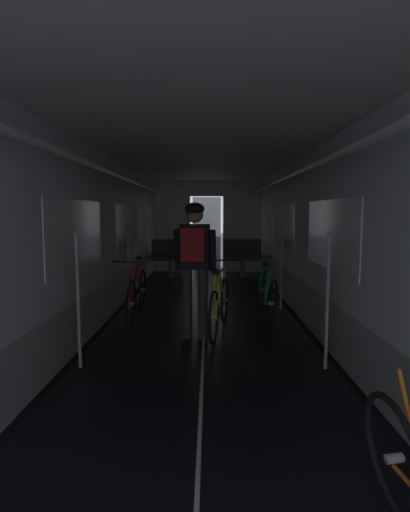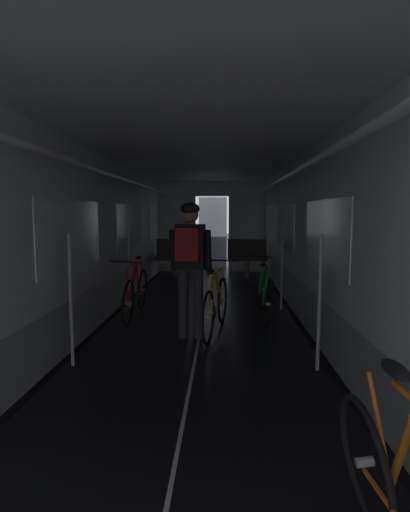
{
  "view_description": "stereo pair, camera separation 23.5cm",
  "coord_description": "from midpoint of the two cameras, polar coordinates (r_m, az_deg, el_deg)",
  "views": [
    {
      "loc": [
        0.07,
        -1.92,
        1.6
      ],
      "look_at": [
        0.0,
        4.78,
        0.88
      ],
      "focal_mm": 28.25,
      "sensor_mm": 36.0,
      "label": 1
    },
    {
      "loc": [
        0.3,
        -1.92,
        1.6
      ],
      "look_at": [
        0.0,
        4.78,
        0.88
      ],
      "focal_mm": 28.25,
      "sensor_mm": 36.0,
      "label": 2
    }
  ],
  "objects": [
    {
      "name": "train_car_shell",
      "position": [
        5.52,
        -1.35,
        7.13
      ],
      "size": [
        3.14,
        12.34,
        2.57
      ],
      "color": "black",
      "rests_on": "ground"
    },
    {
      "name": "bench_seat_far_left",
      "position": [
        10.1,
        -5.61,
        0.23
      ],
      "size": [
        0.98,
        0.51,
        0.95
      ],
      "color": "gray",
      "rests_on": "ground"
    },
    {
      "name": "bench_seat_far_right",
      "position": [
        10.07,
        4.63,
        0.22
      ],
      "size": [
        0.98,
        0.51,
        0.95
      ],
      "color": "gray",
      "rests_on": "ground"
    },
    {
      "name": "bicycle_red",
      "position": [
        6.28,
        -10.69,
        -5.16
      ],
      "size": [
        0.44,
        1.69,
        0.94
      ],
      "color": "black",
      "rests_on": "ground"
    },
    {
      "name": "bicycle_green",
      "position": [
        6.23,
        7.65,
        -5.23
      ],
      "size": [
        0.44,
        1.69,
        0.96
      ],
      "color": "black",
      "rests_on": "ground"
    },
    {
      "name": "person_cyclist_aisle",
      "position": [
        5.04,
        -2.81,
        0.09
      ],
      "size": [
        0.55,
        0.41,
        1.73
      ],
      "color": "#2D2D33",
      "rests_on": "ground"
    },
    {
      "name": "bicycle_yellow_in_aisle",
      "position": [
        5.41,
        0.83,
        -6.88
      ],
      "size": [
        0.46,
        1.67,
        0.93
      ],
      "color": "black",
      "rests_on": "ground"
    }
  ]
}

